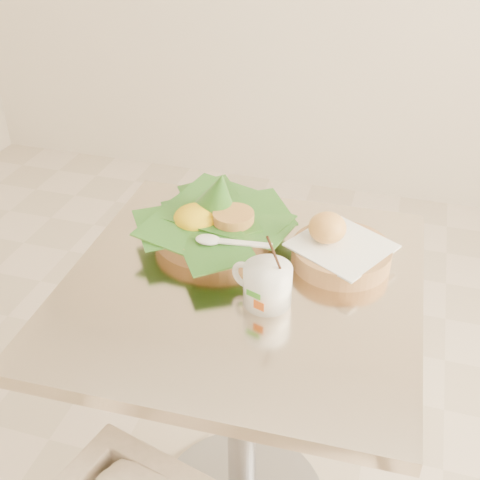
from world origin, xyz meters
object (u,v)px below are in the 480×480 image
(cafe_table, at_px, (242,361))
(coffee_mug, at_px, (266,284))
(rice_basket, at_px, (214,219))
(bread_basket, at_px, (339,249))

(cafe_table, relative_size, coffee_mug, 4.73)
(rice_basket, bearing_deg, bread_basket, -4.13)
(rice_basket, distance_m, bread_basket, 0.28)
(bread_basket, xyz_separation_m, coffee_mug, (-0.11, -0.17, 0.01))
(cafe_table, bearing_deg, rice_basket, 127.13)
(cafe_table, height_order, bread_basket, bread_basket)
(coffee_mug, bearing_deg, rice_basket, 131.27)
(bread_basket, relative_size, coffee_mug, 1.48)
(cafe_table, height_order, coffee_mug, coffee_mug)
(rice_basket, bearing_deg, cafe_table, -52.87)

